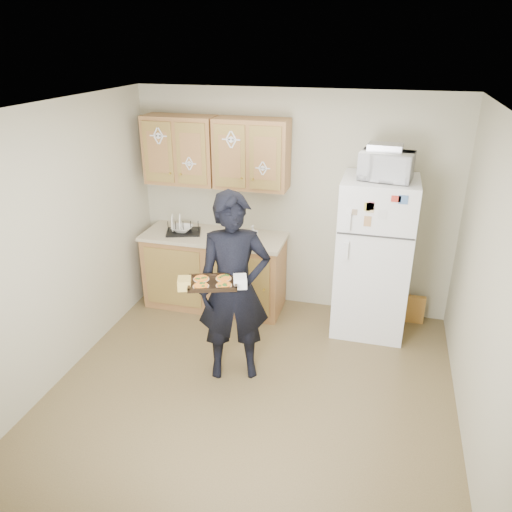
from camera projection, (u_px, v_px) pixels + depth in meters
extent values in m
plane|color=brown|center=(251.00, 392.00, 4.56)|extent=(3.60, 3.60, 0.00)
plane|color=silver|center=(249.00, 110.00, 3.55)|extent=(3.60, 3.60, 0.00)
cube|color=#B3AD91|center=(293.00, 203.00, 5.65)|extent=(3.60, 0.04, 2.50)
cube|color=#B3AD91|center=(153.00, 418.00, 2.46)|extent=(3.60, 0.04, 2.50)
cube|color=#B3AD91|center=(58.00, 247.00, 4.48)|extent=(0.04, 3.60, 2.50)
cube|color=#B3AD91|center=(488.00, 296.00, 3.63)|extent=(0.04, 3.60, 2.50)
cube|color=white|center=(373.00, 257.00, 5.26)|extent=(0.75, 0.70, 1.70)
cube|color=olive|center=(215.00, 272.00, 5.90)|extent=(1.60, 0.60, 0.86)
cube|color=#BCB391|center=(214.00, 237.00, 5.71)|extent=(1.64, 0.64, 0.04)
cube|color=olive|center=(181.00, 150.00, 5.55)|extent=(0.80, 0.33, 0.75)
cube|color=olive|center=(252.00, 154.00, 5.35)|extent=(0.80, 0.33, 0.75)
cube|color=gold|center=(415.00, 309.00, 5.63)|extent=(0.20, 0.07, 0.32)
imported|color=black|center=(234.00, 289.00, 4.49)|extent=(0.76, 0.62, 1.80)
cube|color=black|center=(212.00, 283.00, 4.19)|extent=(0.48, 0.42, 0.04)
cylinder|color=orange|center=(201.00, 286.00, 4.11)|extent=(0.14, 0.14, 0.02)
cylinder|color=orange|center=(224.00, 285.00, 4.13)|extent=(0.14, 0.14, 0.02)
cylinder|color=orange|center=(201.00, 279.00, 4.24)|extent=(0.14, 0.14, 0.02)
cylinder|color=orange|center=(224.00, 278.00, 4.25)|extent=(0.14, 0.14, 0.02)
imported|color=white|center=(386.00, 166.00, 4.81)|extent=(0.54, 0.41, 0.28)
cube|color=#B1B1B8|center=(385.00, 147.00, 4.77)|extent=(0.34, 0.25, 0.07)
cube|color=black|center=(183.00, 227.00, 5.74)|extent=(0.46, 0.40, 0.15)
imported|color=white|center=(182.00, 229.00, 5.76)|extent=(0.24, 0.24, 0.06)
imported|color=white|center=(253.00, 234.00, 5.45)|extent=(0.10, 0.10, 0.20)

